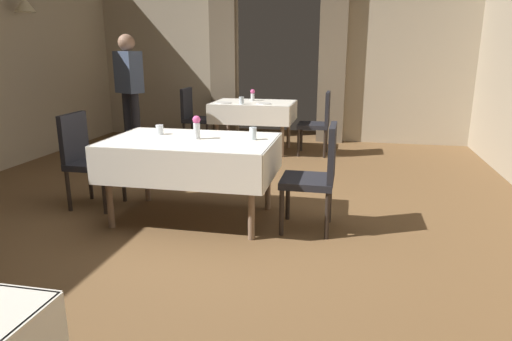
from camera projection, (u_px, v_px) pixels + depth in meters
The scene contains 16 objects.
ground at pixel (201, 226), 4.05m from camera, with size 10.08×10.08×0.00m, color brown.
wall_back at pixel (278, 49), 7.60m from camera, with size 6.40×0.27×3.00m.
dining_table_mid at pixel (192, 150), 4.08m from camera, with size 1.50×0.98×0.75m.
dining_table_far at pixel (254, 109), 6.87m from camera, with size 1.22×0.89×0.75m.
chair_mid_right at pixel (317, 173), 3.85m from camera, with size 0.44×0.44×0.93m.
chair_mid_left at pixel (86, 156), 4.45m from camera, with size 0.44×0.44×0.93m.
chair_far_left at pixel (194, 115), 7.20m from camera, with size 0.44×0.44×0.93m.
chair_far_right at pixel (319, 120), 6.64m from camera, with size 0.45×0.44×0.93m.
flower_vase_mid at pixel (197, 126), 4.03m from camera, with size 0.07×0.07×0.21m.
glass_mid_b at pixel (253, 134), 4.01m from camera, with size 0.06×0.06×0.11m, color silver.
glass_mid_c at pixel (160, 130), 4.26m from camera, with size 0.07×0.07×0.09m, color silver.
flower_vase_far at pixel (253, 95), 6.99m from camera, with size 0.07×0.07×0.18m.
plate_far_b at pixel (264, 104), 6.59m from camera, with size 0.22×0.22×0.01m, color white.
plate_far_c at pixel (223, 103), 6.71m from camera, with size 0.24×0.24×0.01m, color white.
glass_far_d at pixel (242, 100), 6.56m from camera, with size 0.07×0.07×0.11m, color silver.
person_waiter_by_doorway at pixel (130, 87), 6.14m from camera, with size 0.42×0.36×1.72m.
Camera 1 is at (1.26, -3.60, 1.54)m, focal length 31.78 mm.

